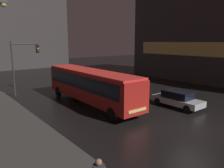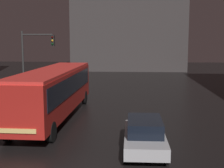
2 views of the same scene
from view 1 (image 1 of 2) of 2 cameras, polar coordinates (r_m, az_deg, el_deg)
The scene contains 5 objects.
ground_plane at distance 15.09m, azimuth 20.39°, elevation -11.23°, with size 120.00×120.00×0.00m, color black.
sidewalk_left at distance 18.12m, azimuth -26.88°, elevation -7.75°, with size 4.00×48.00×0.15m.
bus_near at distance 19.34m, azimuth -5.68°, elevation 0.11°, with size 2.60×11.98×3.06m.
car_taxi at distance 19.51m, azimuth 16.69°, elevation -3.71°, with size 1.81×4.32×1.41m.
traffic_light_main at distance 24.21m, azimuth -22.31°, elevation 6.04°, with size 2.84×0.35×5.59m.
Camera 1 is at (-12.18, -6.98, 5.54)m, focal length 35.00 mm.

